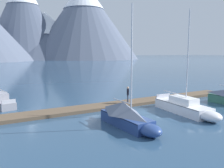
% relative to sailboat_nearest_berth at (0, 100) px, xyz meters
% --- Properties ---
extents(ground_plane, '(700.00, 700.00, 0.00)m').
position_rel_sailboat_nearest_berth_xyz_m(ground_plane, '(11.19, -9.16, -0.55)').
color(ground_plane, '#2D4C6B').
extents(mountain_shoulder_ridge, '(62.17, 62.17, 64.84)m').
position_rel_sailboat_nearest_berth_xyz_m(mountain_shoulder_ridge, '(16.16, 169.42, 32.87)').
color(mountain_shoulder_ridge, '#4C566B').
rests_on(mountain_shoulder_ridge, ground).
extents(mountain_east_summit, '(80.29, 80.29, 37.42)m').
position_rel_sailboat_nearest_berth_xyz_m(mountain_east_summit, '(32.44, 171.31, 19.24)').
color(mountain_east_summit, '#4C566B').
rests_on(mountain_east_summit, ground).
extents(mountain_rear_spur, '(88.12, 88.12, 61.41)m').
position_rel_sailboat_nearest_berth_xyz_m(mountain_rear_spur, '(61.42, 158.18, 31.05)').
color(mountain_rear_spur, slate).
rests_on(mountain_rear_spur, ground).
extents(dock, '(29.52, 4.54, 0.30)m').
position_rel_sailboat_nearest_berth_xyz_m(dock, '(11.19, -5.16, -0.41)').
color(dock, brown).
rests_on(dock, ground).
extents(sailboat_nearest_berth, '(2.82, 6.10, 8.80)m').
position_rel_sailboat_nearest_berth_xyz_m(sailboat_nearest_berth, '(0.00, 0.00, 0.00)').
color(sailboat_nearest_berth, '#93939E').
rests_on(sailboat_nearest_berth, ground).
extents(sailboat_second_berth, '(2.34, 6.09, 8.76)m').
position_rel_sailboat_nearest_berth_xyz_m(sailboat_second_berth, '(8.60, -11.43, 0.27)').
color(sailboat_second_berth, navy).
rests_on(sailboat_second_berth, ground).
extents(sailboat_mid_dock_port, '(1.89, 7.06, 9.12)m').
position_rel_sailboat_nearest_berth_xyz_m(sailboat_mid_dock_port, '(15.11, -10.50, 0.03)').
color(sailboat_mid_dock_port, white).
rests_on(sailboat_mid_dock_port, ground).
extents(person_on_dock, '(0.37, 0.54, 1.69)m').
position_rel_sailboat_nearest_berth_xyz_m(person_on_dock, '(11.84, -5.59, 0.71)').
color(person_on_dock, '#384256').
rests_on(person_on_dock, dock).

